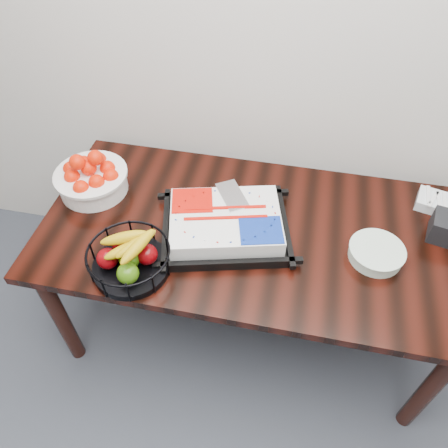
% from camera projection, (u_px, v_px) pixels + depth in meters
% --- Properties ---
extents(table, '(1.80, 0.90, 0.75)m').
position_uv_depth(table, '(251.00, 242.00, 1.92)').
color(table, black).
rests_on(table, ground).
extents(cake_tray, '(0.60, 0.52, 0.11)m').
position_uv_depth(cake_tray, '(226.00, 224.00, 1.81)').
color(cake_tray, black).
rests_on(cake_tray, table).
extents(tangerine_bowl, '(0.33, 0.33, 0.21)m').
position_uv_depth(tangerine_bowl, '(91.00, 175.00, 1.96)').
color(tangerine_bowl, white).
rests_on(tangerine_bowl, table).
extents(fruit_basket, '(0.32, 0.32, 0.17)m').
position_uv_depth(fruit_basket, '(129.00, 258.00, 1.66)').
color(fruit_basket, black).
rests_on(fruit_basket, table).
extents(plate_stack, '(0.22, 0.22, 0.05)m').
position_uv_depth(plate_stack, '(376.00, 253.00, 1.73)').
color(plate_stack, white).
rests_on(plate_stack, table).
extents(fork_bag, '(0.22, 0.17, 0.06)m').
position_uv_depth(fork_bag, '(440.00, 203.00, 1.92)').
color(fork_bag, silver).
rests_on(fork_bag, table).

